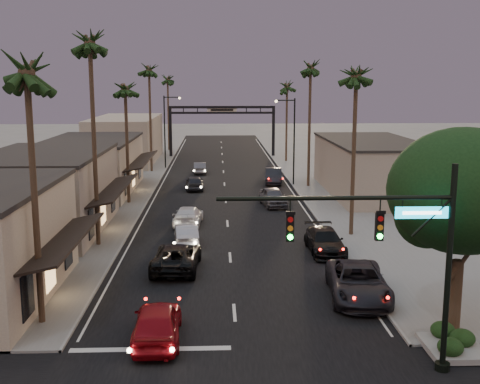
{
  "coord_description": "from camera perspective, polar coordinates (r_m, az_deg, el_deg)",
  "views": [
    {
      "loc": [
        -0.76,
        -16.6,
        10.62
      ],
      "look_at": [
        0.95,
        27.69,
        2.5
      ],
      "focal_mm": 45.0,
      "sensor_mm": 36.0,
      "label": 1
    }
  ],
  "objects": [
    {
      "name": "palm_rb",
      "position": [
        61.34,
        6.72,
        11.99
      ],
      "size": [
        3.2,
        3.2,
        14.2
      ],
      "color": "#38281C",
      "rests_on": "ground"
    },
    {
      "name": "oncoming_red",
      "position": [
        25.67,
        -7.86,
        -12.15
      ],
      "size": [
        2.07,
        4.88,
        1.65
      ],
      "primitive_type": "imported",
      "rotation": [
        0.0,
        0.0,
        3.17
      ],
      "color": "maroon",
      "rests_on": "ground"
    },
    {
      "name": "road",
      "position": [
        62.51,
        -1.48,
        0.6
      ],
      "size": [
        14.0,
        120.0,
        0.02
      ],
      "primitive_type": "cube",
      "color": "black",
      "rests_on": "ground"
    },
    {
      "name": "streetlight_right",
      "position": [
        62.3,
        4.91,
        5.47
      ],
      "size": [
        2.13,
        0.3,
        9.0
      ],
      "color": "black",
      "rests_on": "ground"
    },
    {
      "name": "oncoming_pickup",
      "position": [
        34.83,
        -6.03,
        -6.12
      ],
      "size": [
        2.84,
        5.63,
        1.53
      ],
      "primitive_type": "imported",
      "rotation": [
        0.0,
        0.0,
        3.09
      ],
      "color": "black",
      "rests_on": "ground"
    },
    {
      "name": "arch",
      "position": [
        86.75,
        -1.71,
        7.01
      ],
      "size": [
        15.2,
        0.4,
        7.27
      ],
      "color": "black",
      "rests_on": "ground"
    },
    {
      "name": "palm_ra",
      "position": [
        41.67,
        10.99,
        11.33
      ],
      "size": [
        3.2,
        3.2,
        13.2
      ],
      "color": "#38281C",
      "rests_on": "ground"
    },
    {
      "name": "traffic_signal",
      "position": [
        22.28,
        14.74,
        -4.35
      ],
      "size": [
        8.51,
        0.22,
        7.8
      ],
      "color": "black",
      "rests_on": "ground"
    },
    {
      "name": "oncoming_silver",
      "position": [
        40.12,
        -5.11,
        -4.0
      ],
      "size": [
        1.87,
        4.26,
        1.36
      ],
      "primitive_type": "imported",
      "rotation": [
        0.0,
        0.0,
        3.25
      ],
      "color": "#ADACB2",
      "rests_on": "ground"
    },
    {
      "name": "curbside_far",
      "position": [
        63.88,
        3.19,
        1.52
      ],
      "size": [
        2.09,
        4.97,
        1.6
      ],
      "primitive_type": "imported",
      "rotation": [
        0.0,
        0.0,
        -0.08
      ],
      "color": "black",
      "rests_on": "ground"
    },
    {
      "name": "curbside_near",
      "position": [
        30.72,
        11.13,
        -8.37
      ],
      "size": [
        3.35,
        6.31,
        1.69
      ],
      "primitive_type": "imported",
      "rotation": [
        0.0,
        0.0,
        -0.09
      ],
      "color": "black",
      "rests_on": "ground"
    },
    {
      "name": "oncoming_grey_far",
      "position": [
        71.0,
        -3.83,
        2.3
      ],
      "size": [
        1.55,
        4.08,
        1.33
      ],
      "primitive_type": "imported",
      "rotation": [
        0.0,
        0.0,
        3.18
      ],
      "color": "#55545A",
      "rests_on": "ground"
    },
    {
      "name": "storefront_dist",
      "position": [
        82.86,
        -10.73,
        4.92
      ],
      "size": [
        8.0,
        20.0,
        6.0
      ],
      "primitive_type": "cube",
      "color": "gray",
      "rests_on": "ground"
    },
    {
      "name": "sidewalk_right",
      "position": [
        70.16,
        6.23,
        1.66
      ],
      "size": [
        5.0,
        92.0,
        0.12
      ],
      "primitive_type": "cube",
      "color": "slate",
      "rests_on": "ground"
    },
    {
      "name": "palm_lb",
      "position": [
        39.48,
        -14.08,
        14.1
      ],
      "size": [
        3.2,
        3.2,
        15.2
      ],
      "color": "#38281C",
      "rests_on": "ground"
    },
    {
      "name": "streetlight_left",
      "position": [
        75.04,
        -6.95,
        6.26
      ],
      "size": [
        2.13,
        0.3,
        9.0
      ],
      "color": "black",
      "rests_on": "ground"
    },
    {
      "name": "palm_lc",
      "position": [
        53.18,
        -10.85,
        10.04
      ],
      "size": [
        3.2,
        3.2,
        12.2
      ],
      "color": "#38281C",
      "rests_on": "ground"
    },
    {
      "name": "ground",
      "position": [
        57.59,
        -1.41,
        -0.25
      ],
      "size": [
        200.0,
        200.0,
        0.0
      ],
      "primitive_type": "plane",
      "color": "slate",
      "rests_on": "ground"
    },
    {
      "name": "storefront_mid",
      "position": [
        45.01,
        -17.95,
        -0.2
      ],
      "size": [
        8.0,
        14.0,
        5.5
      ],
      "primitive_type": "cube",
      "color": "gray",
      "rests_on": "ground"
    },
    {
      "name": "corner_tree",
      "position": [
        26.54,
        20.52,
        -0.35
      ],
      "size": [
        6.2,
        6.2,
        8.8
      ],
      "color": "#38281C",
      "rests_on": "ground"
    },
    {
      "name": "palm_rc",
      "position": [
        81.14,
        4.49,
        10.24
      ],
      "size": [
        3.2,
        3.2,
        12.2
      ],
      "color": "#38281C",
      "rests_on": "ground"
    },
    {
      "name": "palm_far",
      "position": [
        94.9,
        -6.89,
        10.8
      ],
      "size": [
        3.2,
        3.2,
        13.2
      ],
      "color": "#38281C",
      "rests_on": "ground"
    },
    {
      "name": "curbside_black",
      "position": [
        38.36,
        8.05,
        -4.64
      ],
      "size": [
        2.19,
        5.2,
        1.5
      ],
      "primitive_type": "imported",
      "rotation": [
        0.0,
        0.0,
        0.02
      ],
      "color": "black",
      "rests_on": "ground"
    },
    {
      "name": "building_right",
      "position": [
        59.05,
        12.3,
        2.24
      ],
      "size": [
        8.0,
        18.0,
        5.0
      ],
      "primitive_type": "cube",
      "color": "gray",
      "rests_on": "ground"
    },
    {
      "name": "curbside_grey",
      "position": [
        52.27,
        3.13,
        -0.48
      ],
      "size": [
        2.47,
        4.83,
        1.57
      ],
      "primitive_type": "imported",
      "rotation": [
        0.0,
        0.0,
        0.14
      ],
      "color": "#48484D",
      "rests_on": "ground"
    },
    {
      "name": "sidewalk_left",
      "position": [
        69.95,
        -9.36,
        1.56
      ],
      "size": [
        5.0,
        92.0,
        0.12
      ],
      "primitive_type": "cube",
      "color": "slate",
      "rests_on": "ground"
    },
    {
      "name": "oncoming_white",
      "position": [
        45.47,
        -4.94,
        -2.25
      ],
      "size": [
        2.31,
        4.98,
        1.41
      ],
      "primitive_type": "imported",
      "rotation": [
        0.0,
        0.0,
        3.07
      ],
      "color": "silver",
      "rests_on": "ground"
    },
    {
      "name": "planter",
      "position": [
        26.24,
        19.52,
        -14.12
      ],
      "size": [
        2.2,
        2.6,
        0.24
      ],
      "primitive_type": "cube",
      "color": "gray",
      "rests_on": "ground"
    },
    {
      "name": "palm_ld",
      "position": [
        72.05,
        -8.63,
        11.69
      ],
      "size": [
        3.2,
        3.2,
        14.2
      ],
      "color": "#38281C",
      "rests_on": "ground"
    },
    {
      "name": "storefront_far",
      "position": [
        60.41,
        -13.89,
        2.35
      ],
      "size": [
        8.0,
        16.0,
        5.0
      ],
      "primitive_type": "cube",
      "color": "tan",
      "rests_on": "ground"
    },
    {
      "name": "oncoming_dgrey",
      "position": [
        60.13,
        -4.33,
        0.88
      ],
      "size": [
        1.98,
        4.34,
        1.44
      ],
      "primitive_type": "imported",
      "rotation": [
        0.0,
        0.0,
        3.21
      ],
      "color": "black",
      "rests_on": "ground"
    },
    {
      "name": "palm_la",
      "position": [
        26.78,
        -19.64,
        11.56
      ],
      "size": [
        3.2,
        3.2,
        13.2
      ],
      "color": "#38281C",
      "rests_on": "ground"
    }
  ]
}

